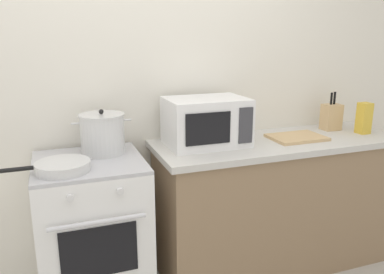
# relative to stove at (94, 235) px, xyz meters

# --- Properties ---
(back_wall) EXTENTS (4.40, 0.10, 2.50)m
(back_wall) POSITION_rel_stove_xyz_m (0.65, 0.37, 0.79)
(back_wall) COLOR silver
(back_wall) RESTS_ON ground_plane
(lower_cabinet_right) EXTENTS (1.64, 0.56, 0.88)m
(lower_cabinet_right) POSITION_rel_stove_xyz_m (1.25, 0.02, -0.02)
(lower_cabinet_right) COLOR #8C7051
(lower_cabinet_right) RESTS_ON ground_plane
(countertop_right) EXTENTS (1.70, 0.60, 0.04)m
(countertop_right) POSITION_rel_stove_xyz_m (1.25, 0.02, 0.44)
(countertop_right) COLOR beige
(countertop_right) RESTS_ON lower_cabinet_right
(stove) EXTENTS (0.60, 0.64, 0.92)m
(stove) POSITION_rel_stove_xyz_m (0.00, 0.00, 0.00)
(stove) COLOR white
(stove) RESTS_ON ground_plane
(stock_pot) EXTENTS (0.35, 0.26, 0.26)m
(stock_pot) POSITION_rel_stove_xyz_m (0.10, 0.12, 0.58)
(stock_pot) COLOR silver
(stock_pot) RESTS_ON stove
(frying_pan) EXTENTS (0.48, 0.28, 0.05)m
(frying_pan) POSITION_rel_stove_xyz_m (-0.14, -0.13, 0.48)
(frying_pan) COLOR silver
(frying_pan) RESTS_ON stove
(microwave) EXTENTS (0.50, 0.37, 0.30)m
(microwave) POSITION_rel_stove_xyz_m (0.74, 0.08, 0.61)
(microwave) COLOR white
(microwave) RESTS_ON countertop_right
(cutting_board) EXTENTS (0.36, 0.26, 0.02)m
(cutting_board) POSITION_rel_stove_xyz_m (1.37, 0.00, 0.47)
(cutting_board) COLOR tan
(cutting_board) RESTS_ON countertop_right
(knife_block) EXTENTS (0.13, 0.10, 0.28)m
(knife_block) POSITION_rel_stove_xyz_m (1.76, 0.14, 0.56)
(knife_block) COLOR tan
(knife_block) RESTS_ON countertop_right
(pasta_box) EXTENTS (0.08, 0.08, 0.22)m
(pasta_box) POSITION_rel_stove_xyz_m (1.90, -0.03, 0.57)
(pasta_box) COLOR gold
(pasta_box) RESTS_ON countertop_right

